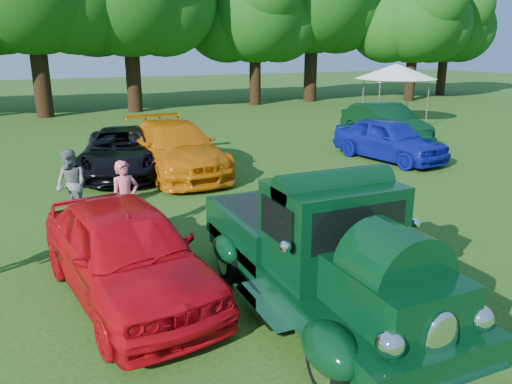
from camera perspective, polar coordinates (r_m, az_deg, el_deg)
name	(u,v)px	position (r m, az deg, el deg)	size (l,w,h in m)	color
ground	(293,291)	(8.44, 4.20, -11.18)	(120.00, 120.00, 0.00)	#234610
hero_pickup	(322,255)	(7.57, 7.55, -7.14)	(2.46, 5.29, 2.07)	black
red_convertible	(126,251)	(8.19, -14.59, -6.57)	(1.84, 4.57, 1.56)	#BB0811
back_car_black	(122,151)	(16.28, -15.10, 4.52)	(2.34, 5.08, 1.41)	black
back_car_orange	(175,148)	(15.90, -9.23, 4.97)	(2.25, 5.54, 1.61)	#CE6907
back_car_blue	(389,139)	(18.20, 14.97, 5.83)	(1.73, 4.30, 1.46)	#0D1696
back_car_green	(384,123)	(21.53, 14.46, 7.61)	(1.68, 4.82, 1.59)	black
spectator_pink	(126,200)	(10.71, -14.67, -0.84)	(0.60, 0.39, 1.65)	#ED6171
spectator_grey	(71,184)	(12.29, -20.36, 0.81)	(0.79, 0.61, 1.62)	slate
canopy_tent	(396,72)	(26.76, 15.72, 13.09)	(5.07, 5.07, 3.02)	white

